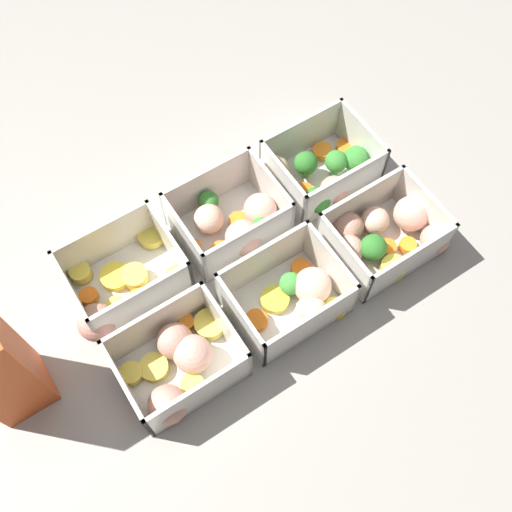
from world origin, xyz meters
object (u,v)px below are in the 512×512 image
(container_near_right, at_px, (119,286))
(container_far_left, at_px, (385,234))
(container_near_left, at_px, (319,171))
(container_far_right, at_px, (179,363))
(container_near_center, at_px, (234,221))
(container_far_center, at_px, (295,294))

(container_near_right, height_order, container_far_left, same)
(container_near_left, distance_m, container_far_right, 0.34)
(container_near_center, relative_size, container_near_right, 0.89)
(container_near_right, relative_size, container_far_right, 1.08)
(container_near_center, height_order, container_far_left, same)
(container_near_right, height_order, container_far_center, same)
(container_near_left, relative_size, container_far_left, 0.97)
(container_far_center, distance_m, container_far_right, 0.17)
(container_far_left, bearing_deg, container_near_left, -83.84)
(container_near_center, distance_m, container_far_left, 0.20)
(container_near_right, distance_m, container_far_center, 0.23)
(container_far_center, relative_size, container_far_right, 0.91)
(container_near_left, distance_m, container_far_left, 0.13)
(container_near_right, xyz_separation_m, container_far_center, (-0.18, 0.13, 0.00))
(container_near_left, height_order, container_near_center, same)
(container_near_center, height_order, container_near_right, same)
(container_far_center, bearing_deg, container_near_left, -134.98)
(container_near_right, xyz_separation_m, container_far_right, (-0.01, 0.13, 0.00))
(container_near_left, xyz_separation_m, container_far_right, (0.31, 0.14, -0.00))
(container_near_center, distance_m, container_far_right, 0.21)
(container_near_left, height_order, container_far_right, same)
(container_near_left, height_order, container_far_left, same)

